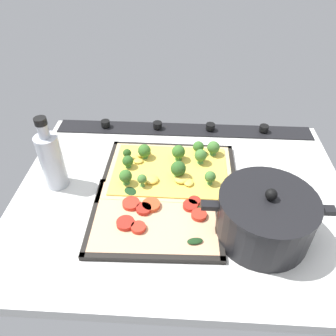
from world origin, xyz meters
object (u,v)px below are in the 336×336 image
veggie_pizza_back (154,215)px  cooking_pot (263,217)px  broccoli_pizza (169,168)px  baking_tray_front (169,174)px  oil_bottle (50,160)px  baking_tray_back (154,217)px

veggie_pizza_back → cooking_pot: 24.07cm
broccoli_pizza → veggie_pizza_back: size_ratio=1.16×
baking_tray_front → veggie_pizza_back: bearing=80.9°
broccoli_pizza → cooking_pot: bearing=137.7°
oil_bottle → broccoli_pizza: bearing=-169.1°
baking_tray_front → veggie_pizza_back: 15.61cm
veggie_pizza_back → cooking_pot: bearing=172.2°
broccoli_pizza → veggie_pizza_back: bearing=80.9°
baking_tray_back → veggie_pizza_back: 0.76cm
baking_tray_front → oil_bottle: size_ratio=1.77×
broccoli_pizza → cooking_pot: size_ratio=1.19×
baking_tray_front → veggie_pizza_back: (2.48, 15.39, 0.75)cm
broccoli_pizza → baking_tray_back: (2.56, 15.96, -1.68)cm
baking_tray_back → oil_bottle: bearing=-21.7°
baking_tray_front → baking_tray_back: same height
veggie_pizza_back → cooking_pot: cooking_pot is taller
broccoli_pizza → oil_bottle: bearing=10.9°
baking_tray_back → baking_tray_front: bearing=-99.2°
broccoli_pizza → veggie_pizza_back: broccoli_pizza is taller
baking_tray_front → oil_bottle: bearing=10.1°
baking_tray_front → baking_tray_back: size_ratio=1.14×
baking_tray_front → cooking_pot: bearing=138.4°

